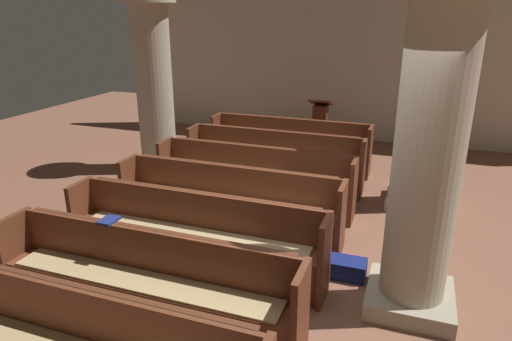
{
  "coord_description": "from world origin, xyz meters",
  "views": [
    {
      "loc": [
        0.95,
        -4.23,
        2.79
      ],
      "look_at": [
        -0.99,
        1.19,
        0.75
      ],
      "focal_mm": 31.71,
      "sensor_mm": 36.0,
      "label": 1
    }
  ],
  "objects_px": {
    "pew_row_0": "(289,142)",
    "hymn_book": "(109,220)",
    "pew_row_2": "(254,176)",
    "pew_row_3": "(228,201)",
    "pillar_aisle_rear": "(430,145)",
    "pew_row_4": "(193,233)",
    "pew_row_5": "(144,280)",
    "pew_row_1": "(273,157)",
    "pillar_aisle_side": "(429,95)",
    "lectern": "(320,129)",
    "pillar_far_side": "(154,78)",
    "kneeler_box_navy": "(346,268)"
  },
  "relations": [
    {
      "from": "pew_row_0",
      "to": "hymn_book",
      "type": "xyz_separation_m",
      "value": [
        -0.48,
        -4.63,
        0.43
      ]
    },
    {
      "from": "pew_row_2",
      "to": "hymn_book",
      "type": "height_order",
      "value": "hymn_book"
    },
    {
      "from": "pew_row_3",
      "to": "pillar_aisle_rear",
      "type": "distance_m",
      "value": 2.71
    },
    {
      "from": "pew_row_4",
      "to": "pew_row_0",
      "type": "bearing_deg",
      "value": 90.0
    },
    {
      "from": "pew_row_0",
      "to": "pew_row_5",
      "type": "distance_m",
      "value": 4.82
    },
    {
      "from": "pew_row_1",
      "to": "pillar_aisle_side",
      "type": "height_order",
      "value": "pillar_aisle_side"
    },
    {
      "from": "pillar_aisle_side",
      "to": "lectern",
      "type": "distance_m",
      "value": 3.32
    },
    {
      "from": "pew_row_0",
      "to": "pew_row_2",
      "type": "distance_m",
      "value": 1.93
    },
    {
      "from": "pew_row_2",
      "to": "pillar_far_side",
      "type": "relative_size",
      "value": 0.93
    },
    {
      "from": "lectern",
      "to": "pillar_far_side",
      "type": "bearing_deg",
      "value": -138.81
    },
    {
      "from": "pew_row_3",
      "to": "pillar_far_side",
      "type": "xyz_separation_m",
      "value": [
        -2.25,
        2.02,
        1.19
      ]
    },
    {
      "from": "pew_row_1",
      "to": "hymn_book",
      "type": "relative_size",
      "value": 15.34
    },
    {
      "from": "pew_row_3",
      "to": "pew_row_5",
      "type": "distance_m",
      "value": 1.93
    },
    {
      "from": "pew_row_4",
      "to": "pillar_far_side",
      "type": "xyz_separation_m",
      "value": [
        -2.25,
        2.98,
        1.19
      ]
    },
    {
      "from": "pew_row_1",
      "to": "pillar_aisle_rear",
      "type": "relative_size",
      "value": 0.93
    },
    {
      "from": "pew_row_1",
      "to": "kneeler_box_navy",
      "type": "relative_size",
      "value": 6.97
    },
    {
      "from": "pillar_aisle_side",
      "to": "pew_row_0",
      "type": "bearing_deg",
      "value": 156.56
    },
    {
      "from": "pew_row_2",
      "to": "pew_row_0",
      "type": "bearing_deg",
      "value": 90.0
    },
    {
      "from": "pillar_aisle_side",
      "to": "pew_row_2",
      "type": "bearing_deg",
      "value": -157.89
    },
    {
      "from": "pew_row_5",
      "to": "pew_row_1",
      "type": "bearing_deg",
      "value": 90.0
    },
    {
      "from": "kneeler_box_navy",
      "to": "pew_row_0",
      "type": "bearing_deg",
      "value": 115.67
    },
    {
      "from": "pillar_far_side",
      "to": "kneeler_box_navy",
      "type": "distance_m",
      "value": 4.86
    },
    {
      "from": "pew_row_1",
      "to": "pillar_far_side",
      "type": "bearing_deg",
      "value": 177.68
    },
    {
      "from": "pew_row_4",
      "to": "pillar_far_side",
      "type": "distance_m",
      "value": 3.92
    },
    {
      "from": "pew_row_4",
      "to": "kneeler_box_navy",
      "type": "xyz_separation_m",
      "value": [
        1.62,
        0.49,
        -0.39
      ]
    },
    {
      "from": "pew_row_2",
      "to": "pew_row_3",
      "type": "height_order",
      "value": "same"
    },
    {
      "from": "pew_row_0",
      "to": "lectern",
      "type": "height_order",
      "value": "lectern"
    },
    {
      "from": "pew_row_3",
      "to": "pew_row_5",
      "type": "relative_size",
      "value": 1.0
    },
    {
      "from": "kneeler_box_navy",
      "to": "pew_row_4",
      "type": "bearing_deg",
      "value": -163.26
    },
    {
      "from": "pew_row_2",
      "to": "lectern",
      "type": "bearing_deg",
      "value": 84.97
    },
    {
      "from": "pew_row_4",
      "to": "kneeler_box_navy",
      "type": "bearing_deg",
      "value": 16.74
    },
    {
      "from": "pew_row_0",
      "to": "pillar_far_side",
      "type": "xyz_separation_m",
      "value": [
        -2.25,
        -0.87,
        1.19
      ]
    },
    {
      "from": "pew_row_2",
      "to": "pew_row_4",
      "type": "height_order",
      "value": "same"
    },
    {
      "from": "pew_row_4",
      "to": "lectern",
      "type": "bearing_deg",
      "value": 86.83
    },
    {
      "from": "pew_row_4",
      "to": "pillar_aisle_rear",
      "type": "distance_m",
      "value": 2.59
    },
    {
      "from": "pew_row_1",
      "to": "pew_row_5",
      "type": "bearing_deg",
      "value": -90.0
    },
    {
      "from": "pew_row_1",
      "to": "lectern",
      "type": "relative_size",
      "value": 2.75
    },
    {
      "from": "pew_row_1",
      "to": "pew_row_2",
      "type": "height_order",
      "value": "same"
    },
    {
      "from": "pew_row_4",
      "to": "lectern",
      "type": "xyz_separation_m",
      "value": [
        0.29,
        5.2,
        -0.03
      ]
    },
    {
      "from": "pew_row_2",
      "to": "pillar_aisle_rear",
      "type": "distance_m",
      "value": 3.13
    },
    {
      "from": "pew_row_2",
      "to": "pew_row_4",
      "type": "relative_size",
      "value": 1.0
    },
    {
      "from": "pew_row_0",
      "to": "kneeler_box_navy",
      "type": "xyz_separation_m",
      "value": [
        1.62,
        -3.37,
        -0.39
      ]
    },
    {
      "from": "pew_row_0",
      "to": "pillar_aisle_side",
      "type": "bearing_deg",
      "value": -23.44
    },
    {
      "from": "pillar_aisle_side",
      "to": "lectern",
      "type": "bearing_deg",
      "value": 130.63
    },
    {
      "from": "pillar_aisle_rear",
      "to": "kneeler_box_navy",
      "type": "bearing_deg",
      "value": 154.57
    },
    {
      "from": "pew_row_4",
      "to": "pillar_far_side",
      "type": "bearing_deg",
      "value": 126.98
    },
    {
      "from": "pew_row_0",
      "to": "pillar_aisle_rear",
      "type": "xyz_separation_m",
      "value": [
        2.3,
        -3.69,
        1.19
      ]
    },
    {
      "from": "pew_row_4",
      "to": "pillar_aisle_side",
      "type": "bearing_deg",
      "value": 51.25
    },
    {
      "from": "pew_row_2",
      "to": "hymn_book",
      "type": "distance_m",
      "value": 2.77
    },
    {
      "from": "hymn_book",
      "to": "kneeler_box_navy",
      "type": "xyz_separation_m",
      "value": [
        2.1,
        1.26,
        -0.82
      ]
    }
  ]
}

